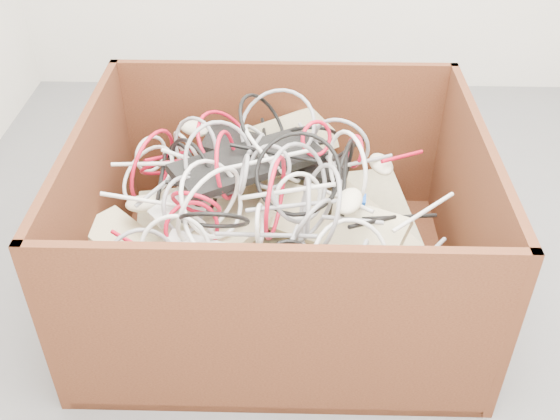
{
  "coord_description": "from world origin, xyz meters",
  "views": [
    {
      "loc": [
        -0.23,
        -1.46,
        1.47
      ],
      "look_at": [
        -0.26,
        0.07,
        0.3
      ],
      "focal_mm": 41.78,
      "sensor_mm": 36.0,
      "label": 1
    }
  ],
  "objects_px": {
    "power_strip_left": "(194,190)",
    "power_strip_right": "(222,256)",
    "cardboard_box": "(275,253)",
    "vga_plug": "(358,199)"
  },
  "relations": [
    {
      "from": "power_strip_left",
      "to": "power_strip_right",
      "type": "relative_size",
      "value": 0.97
    },
    {
      "from": "power_strip_left",
      "to": "power_strip_right",
      "type": "distance_m",
      "value": 0.25
    },
    {
      "from": "cardboard_box",
      "to": "power_strip_right",
      "type": "relative_size",
      "value": 3.77
    },
    {
      "from": "cardboard_box",
      "to": "vga_plug",
      "type": "distance_m",
      "value": 0.33
    },
    {
      "from": "cardboard_box",
      "to": "vga_plug",
      "type": "height_order",
      "value": "cardboard_box"
    },
    {
      "from": "power_strip_left",
      "to": "power_strip_right",
      "type": "bearing_deg",
      "value": -108.97
    },
    {
      "from": "vga_plug",
      "to": "power_strip_right",
      "type": "bearing_deg",
      "value": -146.37
    },
    {
      "from": "vga_plug",
      "to": "cardboard_box",
      "type": "bearing_deg",
      "value": -178.55
    },
    {
      "from": "power_strip_left",
      "to": "vga_plug",
      "type": "height_order",
      "value": "power_strip_left"
    },
    {
      "from": "cardboard_box",
      "to": "power_strip_left",
      "type": "height_order",
      "value": "cardboard_box"
    }
  ]
}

